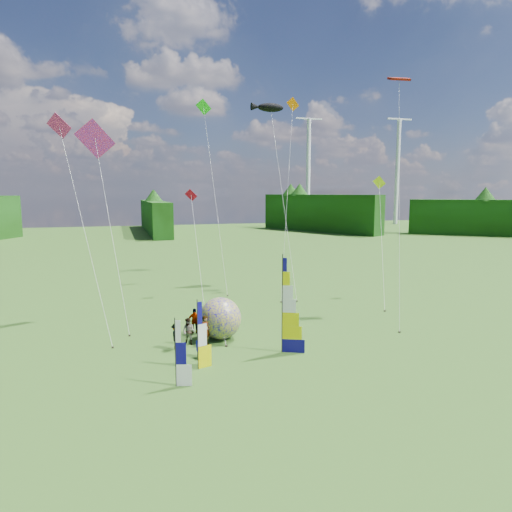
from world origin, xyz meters
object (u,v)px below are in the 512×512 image
object	(u,v)px
side_banner_far	(175,354)
bol_inflatable	(220,318)
kite_whale	(282,186)
camp_chair	(202,350)
side_banner_left	(198,336)
spectator_b	(189,331)
feather_banner_main	(282,306)
spectator_d	(195,321)
spectator_a	(206,330)
spectator_c	(176,336)

from	to	relation	value
side_banner_far	bol_inflatable	world-z (taller)	side_banner_far
kite_whale	bol_inflatable	bearing A→B (deg)	-138.90
kite_whale	camp_chair	bearing A→B (deg)	-138.17
side_banner_left	side_banner_far	distance (m)	2.28
bol_inflatable	spectator_b	world-z (taller)	bol_inflatable
feather_banner_main	spectator_d	distance (m)	6.86
spectator_b	kite_whale	xyz separation A→B (m)	(11.17, 13.90, 8.93)
feather_banner_main	side_banner_left	world-z (taller)	feather_banner_main
side_banner_left	spectator_b	size ratio (longest dim) A/B	2.18
bol_inflatable	spectator_d	bearing A→B (deg)	130.50
spectator_a	spectator_c	bearing A→B (deg)	160.29
spectator_b	kite_whale	size ratio (longest dim) A/B	0.08
feather_banner_main	bol_inflatable	distance (m)	4.72
camp_chair	bol_inflatable	bearing A→B (deg)	58.21
kite_whale	spectator_a	bearing A→B (deg)	-140.29
side_banner_left	kite_whale	world-z (taller)	kite_whale
spectator_c	spectator_a	bearing A→B (deg)	-79.86
side_banner_far	spectator_d	xyz separation A→B (m)	(2.25, 7.97, -0.79)
side_banner_far	spectator_b	size ratio (longest dim) A/B	1.97
feather_banner_main	kite_whale	distance (m)	19.23
side_banner_far	camp_chair	xyz separation A→B (m)	(1.85, 3.36, -1.14)
bol_inflatable	feather_banner_main	bearing A→B (deg)	-50.39
side_banner_left	spectator_a	xyz separation A→B (m)	(1.12, 3.70, -0.90)
spectator_b	spectator_d	xyz separation A→B (m)	(0.74, 2.14, 0.01)
spectator_c	bol_inflatable	bearing A→B (deg)	-66.41
camp_chair	spectator_d	bearing A→B (deg)	83.35
spectator_b	spectator_c	world-z (taller)	spectator_b
side_banner_left	spectator_b	world-z (taller)	side_banner_left
spectator_a	kite_whale	xyz separation A→B (m)	(10.19, 14.22, 8.86)
side_banner_left	spectator_a	distance (m)	3.97
side_banner_far	spectator_b	xyz separation A→B (m)	(1.51, 5.83, -0.80)
side_banner_far	spectator_c	bearing A→B (deg)	99.69
side_banner_left	spectator_c	distance (m)	3.67
feather_banner_main	spectator_b	distance (m)	6.07
spectator_a	kite_whale	size ratio (longest dim) A/B	0.09
spectator_d	camp_chair	world-z (taller)	spectator_d
side_banner_far	kite_whale	xyz separation A→B (m)	(12.68, 19.73, 8.13)
kite_whale	feather_banner_main	bearing A→B (deg)	-124.95
side_banner_left	spectator_c	size ratio (longest dim) A/B	2.29
feather_banner_main	spectator_b	bearing A→B (deg)	174.53
bol_inflatable	camp_chair	size ratio (longest dim) A/B	2.75
spectator_b	spectator_d	bearing A→B (deg)	109.31
camp_chair	spectator_a	bearing A→B (deg)	71.63
spectator_a	kite_whale	distance (m)	19.61
spectator_b	spectator_d	size ratio (longest dim) A/B	0.99
bol_inflatable	camp_chair	xyz separation A→B (m)	(-1.75, -3.03, -0.85)
spectator_d	spectator_b	bearing A→B (deg)	83.67
camp_chair	side_banner_far	bearing A→B (deg)	-120.58
feather_banner_main	spectator_d	bearing A→B (deg)	154.78
side_banner_far	spectator_d	distance (m)	8.32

